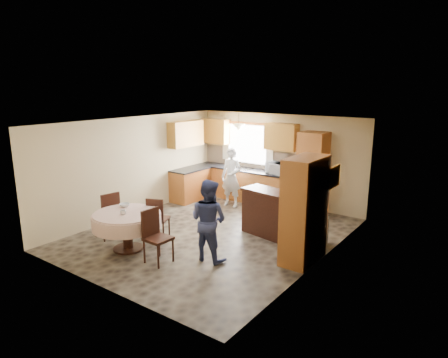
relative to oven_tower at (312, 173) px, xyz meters
name	(u,v)px	position (x,y,z in m)	size (l,w,h in m)	color
floor	(213,234)	(-1.15, -2.69, -1.06)	(5.00, 6.00, 0.01)	brown
ceiling	(212,122)	(-1.15, -2.69, 1.44)	(5.00, 6.00, 0.01)	white
wall_back	(278,159)	(-1.15, 0.31, 0.19)	(5.00, 0.02, 2.50)	tan
wall_front	(97,216)	(-1.15, -5.69, 0.19)	(5.00, 0.02, 2.50)	tan
wall_left	(135,166)	(-3.65, -2.69, 0.19)	(0.02, 6.00, 2.50)	tan
wall_right	(321,199)	(1.35, -2.69, 0.19)	(0.02, 6.00, 2.50)	tan
window	(248,144)	(-2.15, 0.29, 0.54)	(1.40, 0.03, 1.10)	white
curtain_left	(226,140)	(-2.90, 0.24, 0.59)	(0.22, 0.02, 1.15)	white
curtain_right	(270,145)	(-1.40, 0.24, 0.59)	(0.22, 0.02, 1.15)	white
base_cab_back	(246,185)	(-2.00, 0.01, -0.62)	(3.30, 0.60, 0.88)	#C17333
counter_back	(247,170)	(-2.00, 0.01, -0.16)	(3.30, 0.64, 0.04)	black
base_cab_left	(190,185)	(-3.35, -0.89, -0.62)	(0.60, 1.20, 0.88)	#C17333
counter_left	(190,169)	(-3.35, -0.89, -0.16)	(0.64, 1.20, 0.04)	black
backsplash	(252,159)	(-2.00, 0.30, 0.12)	(3.30, 0.02, 0.55)	beige
wall_cab_left	(216,131)	(-3.20, 0.15, 0.85)	(0.85, 0.33, 0.72)	#CD8833
wall_cab_right	(281,137)	(-1.00, 0.15, 0.85)	(0.90, 0.33, 0.72)	#CD8833
wall_cab_side	(186,134)	(-3.48, -0.89, 0.85)	(0.33, 1.20, 0.72)	#CD8833
oven_tower	(312,173)	(0.00, 0.00, 0.00)	(0.66, 0.62, 2.12)	#C17333
oven_upper	(307,168)	(0.00, -0.31, 0.19)	(0.56, 0.01, 0.45)	black
oven_lower	(306,188)	(0.00, -0.31, -0.31)	(0.56, 0.01, 0.45)	black
pendant	(239,127)	(-2.15, -0.19, 1.06)	(0.36, 0.36, 0.18)	beige
sideboard	(271,215)	(-0.05, -2.01, -0.58)	(1.35, 0.56, 0.96)	#3B1A10
space_heater	(316,229)	(0.94, -1.83, -0.76)	(0.44, 0.31, 0.61)	black
cupboard	(305,210)	(1.07, -2.76, -0.06)	(0.52, 1.05, 2.00)	#C17333
dining_table	(127,221)	(-2.02, -4.38, -0.45)	(1.37, 1.37, 0.78)	#3B1A10
chair_left	(109,213)	(-2.82, -4.20, -0.49)	(0.52, 0.52, 1.03)	#3B1A10
chair_back	(157,216)	(-1.93, -3.63, -0.54)	(0.53, 0.53, 0.93)	#3B1A10
chair_right	(155,233)	(-1.16, -4.45, -0.50)	(0.46, 0.46, 1.02)	#3B1A10
framed_picture	(334,177)	(1.32, -2.02, 0.47)	(0.06, 0.51, 0.42)	gold
microwave	(277,168)	(-1.00, -0.04, 0.02)	(0.56, 0.38, 0.31)	silver
person_sink	(231,177)	(-2.04, -0.70, -0.25)	(0.59, 0.39, 1.62)	silver
person_dining	(209,220)	(-0.41, -3.78, -0.27)	(0.77, 0.60, 1.58)	navy
bowl_sideboard	(260,191)	(-0.35, -2.01, -0.07)	(0.20, 0.20, 0.05)	#B2B2B2
bottle_sideboard	(285,189)	(0.27, -2.01, 0.07)	(0.13, 0.13, 0.33)	silver
cup_table	(123,212)	(-1.98, -4.49, -0.23)	(0.12, 0.12, 0.09)	#B2B2B2
bowl_table	(125,205)	(-2.37, -4.13, -0.25)	(0.22, 0.22, 0.07)	#B2B2B2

